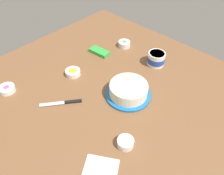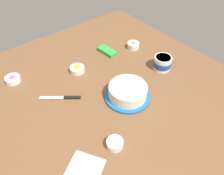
# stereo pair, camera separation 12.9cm
# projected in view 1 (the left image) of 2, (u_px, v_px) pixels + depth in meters

# --- Properties ---
(ground_plane) EXTENTS (1.54, 1.54, 0.00)m
(ground_plane) POSITION_uv_depth(u_px,v_px,m) (104.00, 90.00, 1.33)
(ground_plane) COLOR brown
(frosted_cake) EXTENTS (0.26, 0.26, 0.09)m
(frosted_cake) POSITION_uv_depth(u_px,v_px,m) (128.00, 90.00, 1.27)
(frosted_cake) COLOR #1E6BB2
(frosted_cake) RESTS_ON ground_plane
(frosting_tub) EXTENTS (0.12, 0.12, 0.09)m
(frosting_tub) POSITION_uv_depth(u_px,v_px,m) (156.00, 59.00, 1.48)
(frosting_tub) COLOR white
(frosting_tub) RESTS_ON ground_plane
(spreading_knife) EXTENTS (0.16, 0.20, 0.01)m
(spreading_knife) POSITION_uv_depth(u_px,v_px,m) (65.00, 103.00, 1.25)
(spreading_knife) COLOR silver
(spreading_knife) RESTS_ON ground_plane
(sprinkle_bowl_blue) EXTENTS (0.08, 0.08, 0.04)m
(sprinkle_bowl_blue) POSITION_uv_depth(u_px,v_px,m) (125.00, 142.00, 1.05)
(sprinkle_bowl_blue) COLOR white
(sprinkle_bowl_blue) RESTS_ON ground_plane
(sprinkle_bowl_rainbow) EXTENTS (0.09, 0.09, 0.03)m
(sprinkle_bowl_rainbow) POSITION_uv_depth(u_px,v_px,m) (7.00, 89.00, 1.31)
(sprinkle_bowl_rainbow) COLOR white
(sprinkle_bowl_rainbow) RESTS_ON ground_plane
(sprinkle_bowl_green) EXTENTS (0.09, 0.09, 0.04)m
(sprinkle_bowl_green) POSITION_uv_depth(u_px,v_px,m) (124.00, 44.00, 1.65)
(sprinkle_bowl_green) COLOR white
(sprinkle_bowl_green) RESTS_ON ground_plane
(sprinkle_bowl_yellow) EXTENTS (0.10, 0.10, 0.04)m
(sprinkle_bowl_yellow) POSITION_uv_depth(u_px,v_px,m) (73.00, 72.00, 1.42)
(sprinkle_bowl_yellow) COLOR white
(sprinkle_bowl_yellow) RESTS_ON ground_plane
(candy_box_lower) EXTENTS (0.15, 0.08, 0.03)m
(candy_box_lower) POSITION_uv_depth(u_px,v_px,m) (99.00, 52.00, 1.59)
(candy_box_lower) COLOR green
(candy_box_lower) RESTS_ON ground_plane
(paper_napkin) EXTENTS (0.21, 0.21, 0.01)m
(paper_napkin) POSITION_uv_depth(u_px,v_px,m) (100.00, 172.00, 0.96)
(paper_napkin) COLOR white
(paper_napkin) RESTS_ON ground_plane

